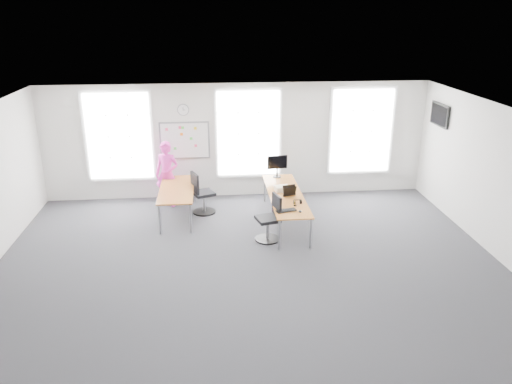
{
  "coord_description": "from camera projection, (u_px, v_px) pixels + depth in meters",
  "views": [
    {
      "loc": [
        -0.68,
        -8.66,
        4.77
      ],
      "look_at": [
        0.24,
        1.2,
        1.1
      ],
      "focal_mm": 35.0,
      "sensor_mm": 36.0,
      "label": 1
    }
  ],
  "objects": [
    {
      "name": "monitor",
      "position": [
        277.0,
        164.0,
        12.59
      ],
      "size": [
        0.51,
        0.21,
        0.57
      ],
      "rotation": [
        0.0,
        0.0,
        0.13
      ],
      "color": "black",
      "rests_on": "desk_right"
    },
    {
      "name": "window_left",
      "position": [
        119.0,
        136.0,
        12.66
      ],
      "size": [
        1.6,
        0.06,
        2.2
      ],
      "primitive_type": "cube",
      "color": "silver",
      "rests_on": "wall_back"
    },
    {
      "name": "window_right",
      "position": [
        361.0,
        131.0,
        13.21
      ],
      "size": [
        1.6,
        0.06,
        2.2
      ],
      "primitive_type": "cube",
      "color": "silver",
      "rests_on": "wall_back"
    },
    {
      "name": "chair_right",
      "position": [
        270.0,
        220.0,
        10.78
      ],
      "size": [
        0.57,
        0.56,
        1.02
      ],
      "rotation": [
        0.0,
        0.0,
        -1.31
      ],
      "color": "black",
      "rests_on": "ground"
    },
    {
      "name": "ceiling",
      "position": [
        249.0,
        115.0,
        8.76
      ],
      "size": [
        10.0,
        10.0,
        0.0
      ],
      "primitive_type": "plane",
      "rotation": [
        3.14,
        0.0,
        0.0
      ],
      "color": "white",
      "rests_on": "ground"
    },
    {
      "name": "lens_cap",
      "position": [
        295.0,
        206.0,
        10.88
      ],
      "size": [
        0.09,
        0.09,
        0.01
      ],
      "primitive_type": "cylinder",
      "rotation": [
        0.0,
        0.0,
        0.3
      ],
      "color": "black",
      "rests_on": "desk_right"
    },
    {
      "name": "paper_stack",
      "position": [
        282.0,
        188.0,
        11.75
      ],
      "size": [
        0.38,
        0.32,
        0.12
      ],
      "primitive_type": "cube",
      "rotation": [
        0.0,
        0.0,
        0.2
      ],
      "color": "beige",
      "rests_on": "desk_right"
    },
    {
      "name": "laptop_sleeve",
      "position": [
        289.0,
        191.0,
        11.4
      ],
      "size": [
        0.32,
        0.25,
        0.25
      ],
      "rotation": [
        0.0,
        0.0,
        0.27
      ],
      "color": "black",
      "rests_on": "desk_right"
    },
    {
      "name": "wall_clock",
      "position": [
        183.0,
        110.0,
        12.58
      ],
      "size": [
        0.3,
        0.04,
        0.3
      ],
      "primitive_type": "cylinder",
      "rotation": [
        1.57,
        0.0,
        0.0
      ],
      "color": "gray",
      "rests_on": "wall_back"
    },
    {
      "name": "wall_right",
      "position": [
        504.0,
        186.0,
        9.72
      ],
      "size": [
        0.0,
        10.0,
        10.0
      ],
      "primitive_type": "plane",
      "rotation": [
        1.57,
        0.0,
        -1.57
      ],
      "color": "white",
      "rests_on": "ground"
    },
    {
      "name": "person",
      "position": [
        167.0,
        174.0,
        12.54
      ],
      "size": [
        0.7,
        0.57,
        1.67
      ],
      "primitive_type": "imported",
      "rotation": [
        0.0,
        0.0,
        -0.32
      ],
      "color": "#F236BB",
      "rests_on": "ground"
    },
    {
      "name": "floor",
      "position": [
        250.0,
        266.0,
        9.81
      ],
      "size": [
        10.0,
        10.0,
        0.0
      ],
      "primitive_type": "plane",
      "color": "#2D2D33",
      "rests_on": "ground"
    },
    {
      "name": "wall_front",
      "position": [
        278.0,
        320.0,
        5.55
      ],
      "size": [
        10.0,
        0.0,
        10.0
      ],
      "primitive_type": "plane",
      "rotation": [
        -1.57,
        0.0,
        0.0
      ],
      "color": "white",
      "rests_on": "ground"
    },
    {
      "name": "mouse",
      "position": [
        300.0,
        211.0,
        10.52
      ],
      "size": [
        0.09,
        0.12,
        0.04
      ],
      "primitive_type": "ellipsoid",
      "rotation": [
        0.0,
        0.0,
        -0.16
      ],
      "color": "black",
      "rests_on": "desk_right"
    },
    {
      "name": "keyboard",
      "position": [
        286.0,
        210.0,
        10.6
      ],
      "size": [
        0.47,
        0.29,
        0.02
      ],
      "primitive_type": "cube",
      "rotation": [
        0.0,
        0.0,
        0.32
      ],
      "color": "black",
      "rests_on": "desk_right"
    },
    {
      "name": "chair_left",
      "position": [
        201.0,
        195.0,
        12.18
      ],
      "size": [
        0.62,
        0.61,
        1.05
      ],
      "rotation": [
        0.0,
        0.0,
        1.94
      ],
      "color": "black",
      "rests_on": "ground"
    },
    {
      "name": "whiteboard",
      "position": [
        185.0,
        141.0,
        12.86
      ],
      "size": [
        1.2,
        0.03,
        0.9
      ],
      "primitive_type": "cube",
      "color": "white",
      "rests_on": "wall_back"
    },
    {
      "name": "headphones",
      "position": [
        297.0,
        202.0,
        10.96
      ],
      "size": [
        0.18,
        0.1,
        0.11
      ],
      "rotation": [
        0.0,
        0.0,
        0.05
      ],
      "color": "black",
      "rests_on": "desk_right"
    },
    {
      "name": "window_mid",
      "position": [
        248.0,
        133.0,
        12.95
      ],
      "size": [
        1.6,
        0.06,
        2.2
      ],
      "primitive_type": "cube",
      "color": "silver",
      "rests_on": "wall_back"
    },
    {
      "name": "desk_left",
      "position": [
        177.0,
        191.0,
        11.86
      ],
      "size": [
        0.8,
        2.01,
        0.73
      ],
      "color": "#C46734",
      "rests_on": "ground"
    },
    {
      "name": "desk_right",
      "position": [
        285.0,
        196.0,
        11.57
      ],
      "size": [
        0.78,
        2.91,
        0.71
      ],
      "color": "#C46734",
      "rests_on": "ground"
    },
    {
      "name": "tv",
      "position": [
        440.0,
        115.0,
        12.24
      ],
      "size": [
        0.06,
        0.9,
        0.55
      ],
      "primitive_type": "cube",
      "color": "black",
      "rests_on": "wall_right"
    },
    {
      "name": "wall_back",
      "position": [
        237.0,
        141.0,
        13.02
      ],
      "size": [
        10.0,
        0.0,
        10.0
      ],
      "primitive_type": "plane",
      "rotation": [
        1.57,
        0.0,
        0.0
      ],
      "color": "white",
      "rests_on": "ground"
    }
  ]
}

